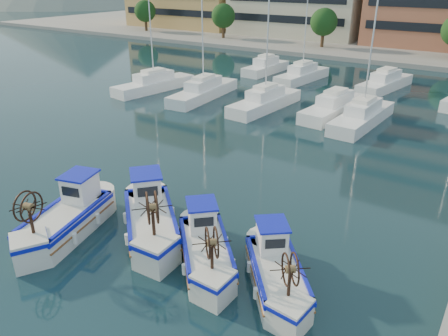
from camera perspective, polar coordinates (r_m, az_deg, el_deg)
ground at (r=19.29m, az=-11.00°, el=-10.58°), size 300.00×300.00×0.00m
hill_west at (r=194.26m, az=-18.46°, el=19.81°), size 180.00×180.00×60.00m
yacht_marina at (r=42.39m, az=12.52°, el=9.49°), size 40.87×22.57×11.50m
fishing_boat_a at (r=20.95m, az=-19.73°, el=-5.92°), size 3.25×5.10×3.09m
fishing_boat_b at (r=19.91m, az=-9.61°, el=-6.28°), size 5.00×4.80×3.18m
fishing_boat_c at (r=17.87m, az=-2.43°, el=-10.20°), size 4.28×4.36×2.80m
fishing_boat_d at (r=16.81m, az=6.83°, el=-13.00°), size 3.99×4.30×2.70m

